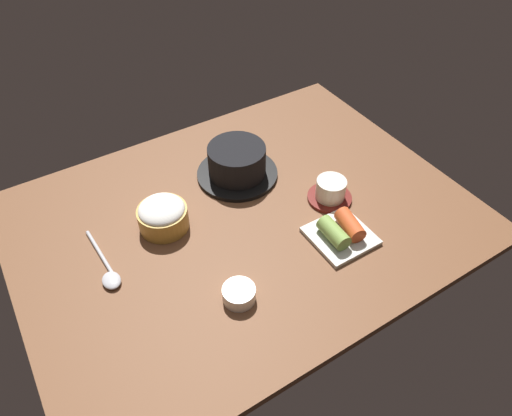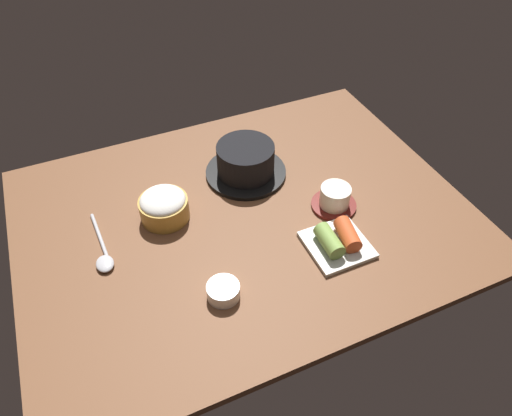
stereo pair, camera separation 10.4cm
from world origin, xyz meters
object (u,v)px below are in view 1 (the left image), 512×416
Objects in this scene: spoon at (108,272)px; stone_pot at (237,163)px; kimchi_plate at (341,232)px; rice_bowl at (163,215)px; tea_cup_with_saucer at (330,191)px; side_bowl_near at (239,294)px.

stone_pot is at bearing 18.61° from spoon.
spoon is (-46.15, 17.14, -1.20)cm from kimchi_plate.
stone_pot is 1.11× the size of spoon.
rice_bowl is 38.69cm from tea_cup_with_saucer.
kimchi_plate is at bearing 4.35° from side_bowl_near.
kimchi_plate is 1.97× the size of side_bowl_near.
spoon is at bearing -161.39° from stone_pot.
rice_bowl is at bearing 22.47° from spoon.
spoon is (-19.46, 19.17, -1.01)cm from side_bowl_near.
stone_pot is 3.09× the size of side_bowl_near.
tea_cup_with_saucer is at bearing 62.86° from kimchi_plate.
stone_pot reaches higher than side_bowl_near.
tea_cup_with_saucer is 0.58× the size of spoon.
kimchi_plate is at bearing -74.09° from stone_pot.
stone_pot is 1.91× the size of tea_cup_with_saucer.
spoon is at bearing 159.63° from kimchi_plate.
tea_cup_with_saucer reaches higher than spoon.
tea_cup_with_saucer is 1.62× the size of side_bowl_near.
rice_bowl is at bearing 99.63° from side_bowl_near.
stone_pot reaches higher than spoon.
rice_bowl is 1.05× the size of tea_cup_with_saucer.
spoon is (-51.75, 6.21, -1.93)cm from tea_cup_with_saucer.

